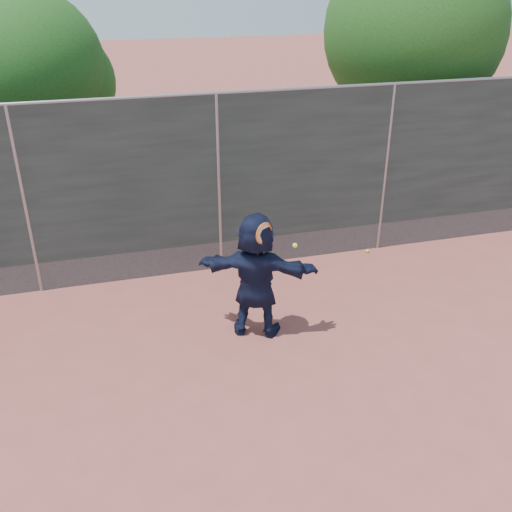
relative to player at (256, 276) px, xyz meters
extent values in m
plane|color=#9E4C42|center=(-0.07, -1.45, -0.91)|extent=(80.00, 80.00, 0.00)
imported|color=#131934|center=(0.00, 0.00, 0.00)|extent=(1.76, 1.18, 1.82)
sphere|color=#D6F235|center=(2.66, 1.90, -0.88)|extent=(0.07, 0.07, 0.07)
cube|color=#38423D|center=(-0.07, 2.05, 0.84)|extent=(20.00, 0.04, 2.50)
cube|color=slate|center=(-0.07, 2.05, -0.66)|extent=(20.00, 0.03, 0.50)
cylinder|color=gray|center=(-0.07, 2.05, 2.09)|extent=(20.00, 0.05, 0.05)
cylinder|color=gray|center=(-3.07, 2.05, 0.59)|extent=(0.06, 0.06, 3.00)
cylinder|color=gray|center=(-0.07, 2.05, 0.59)|extent=(0.06, 0.06, 3.00)
cylinder|color=gray|center=(2.93, 2.05, 0.59)|extent=(0.06, 0.06, 3.00)
torus|color=orange|center=(0.05, -0.20, 0.72)|extent=(0.26, 0.17, 0.29)
cylinder|color=beige|center=(0.05, -0.20, 0.72)|extent=(0.22, 0.13, 0.25)
cylinder|color=black|center=(0.00, -0.18, 0.52)|extent=(0.09, 0.13, 0.33)
sphere|color=#D6F235|center=(0.45, -0.28, 0.54)|extent=(0.07, 0.07, 0.07)
cylinder|color=#382314|center=(4.43, 4.25, 0.39)|extent=(0.28, 0.28, 2.60)
sphere|color=#23561C|center=(4.43, 4.25, 2.68)|extent=(3.60, 3.60, 3.60)
sphere|color=#23561C|center=(5.15, 4.45, 2.32)|extent=(2.52, 2.52, 2.52)
cylinder|color=#382314|center=(-3.07, 5.05, 0.19)|extent=(0.28, 0.28, 2.20)
sphere|color=#23561C|center=(-3.07, 5.05, 2.11)|extent=(3.00, 3.00, 3.00)
sphere|color=#23561C|center=(-2.47, 5.25, 1.81)|extent=(2.10, 2.10, 2.10)
cone|color=#387226|center=(0.18, 1.93, -0.78)|extent=(0.03, 0.03, 0.26)
cone|color=#387226|center=(0.48, 1.95, -0.76)|extent=(0.03, 0.03, 0.30)
cone|color=#387226|center=(-0.17, 1.91, -0.80)|extent=(0.03, 0.03, 0.22)
camera|label=1|loc=(-1.83, -6.63, 3.79)|focal=40.00mm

